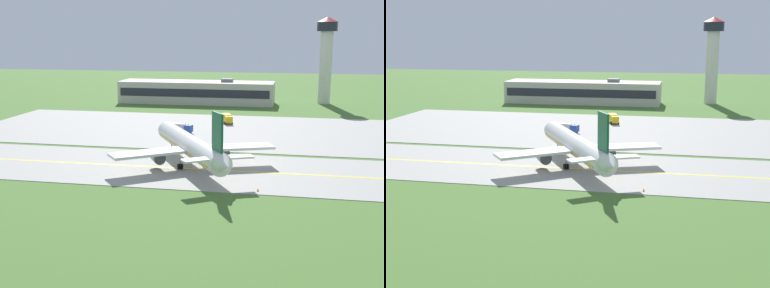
{
  "view_description": "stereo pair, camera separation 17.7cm",
  "coord_description": "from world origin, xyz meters",
  "views": [
    {
      "loc": [
        26.81,
        -97.55,
        25.76
      ],
      "look_at": [
        5.84,
        4.44,
        4.0
      ],
      "focal_mm": 50.42,
      "sensor_mm": 36.0,
      "label": 1
    },
    {
      "loc": [
        26.99,
        -97.52,
        25.76
      ],
      "look_at": [
        5.84,
        4.44,
        4.0
      ],
      "focal_mm": 50.42,
      "sensor_mm": 36.0,
      "label": 2
    }
  ],
  "objects": [
    {
      "name": "service_truck_fuel",
      "position": [
        6.01,
        53.42,
        1.53
      ],
      "size": [
        3.99,
        6.34,
        2.6
      ],
      "color": "yellow",
      "rests_on": "ground"
    },
    {
      "name": "terminal_building",
      "position": [
        -11.18,
        95.88,
        3.99
      ],
      "size": [
        56.2,
        13.77,
        9.15
      ],
      "color": "beige",
      "rests_on": "ground"
    },
    {
      "name": "service_truck_baggage",
      "position": [
        -3.45,
        35.6,
        1.53
      ],
      "size": [
        6.3,
        3.37,
        2.65
      ],
      "color": "#264CA5",
      "rests_on": "ground"
    },
    {
      "name": "ground_plane",
      "position": [
        0.0,
        0.0,
        0.0
      ],
      "size": [
        500.0,
        500.0,
        0.0
      ],
      "primitive_type": "plane",
      "color": "#47702D"
    },
    {
      "name": "taxiway_centreline",
      "position": [
        0.0,
        0.0,
        0.11
      ],
      "size": [
        220.0,
        0.6,
        0.01
      ],
      "primitive_type": "cube",
      "color": "yellow",
      "rests_on": "taxiway_strip"
    },
    {
      "name": "apron_pad",
      "position": [
        10.0,
        42.0,
        0.05
      ],
      "size": [
        140.0,
        52.0,
        0.1
      ],
      "primitive_type": "cube",
      "color": "#9E9B93",
      "rests_on": "ground"
    },
    {
      "name": "traffic_cone_mid_edge",
      "position": [
        9.04,
        11.74,
        0.3
      ],
      "size": [
        0.44,
        0.44,
        0.6
      ],
      "primitive_type": "cone",
      "color": "orange",
      "rests_on": "ground"
    },
    {
      "name": "traffic_cone_near_edge",
      "position": [
        20.31,
        -12.27,
        0.3
      ],
      "size": [
        0.44,
        0.44,
        0.6
      ],
      "primitive_type": "cone",
      "color": "orange",
      "rests_on": "ground"
    },
    {
      "name": "taxiway_strip",
      "position": [
        0.0,
        0.0,
        0.05
      ],
      "size": [
        240.0,
        28.0,
        0.1
      ],
      "primitive_type": "cube",
      "color": "#9E9B93",
      "rests_on": "ground"
    },
    {
      "name": "control_tower",
      "position": [
        34.54,
        103.56,
        18.38
      ],
      "size": [
        7.6,
        7.6,
        30.91
      ],
      "color": "silver",
      "rests_on": "ground"
    },
    {
      "name": "airplane_lead",
      "position": [
        6.08,
        2.01,
        4.13
      ],
      "size": [
        30.05,
        36.13,
        12.7
      ],
      "color": "white",
      "rests_on": "ground"
    }
  ]
}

